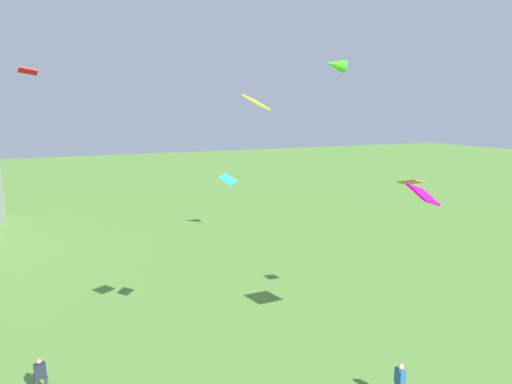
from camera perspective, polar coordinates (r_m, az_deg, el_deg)
name	(u,v)px	position (r m, az deg, el deg)	size (l,w,h in m)	color
person_0	(40,375)	(19.35, -27.13, -21.14)	(0.48, 0.30, 1.57)	#2D3338
person_1	(400,381)	(17.99, 18.88, -23.03)	(0.30, 0.49, 1.59)	#51754C
kite_flying_0	(228,180)	(17.34, -3.80, 1.68)	(1.00, 1.03, 0.40)	#29D2C9
kite_flying_1	(28,71)	(24.37, -28.46, 14.17)	(0.94, 0.68, 0.37)	red
kite_flying_2	(424,195)	(18.33, 21.73, -0.35)	(1.55, 1.38, 1.02)	#D50694
kite_flying_3	(336,65)	(29.87, 10.73, 16.54)	(1.60, 1.24, 1.12)	#47EB20
kite_flying_4	(411,182)	(21.48, 20.18, 1.26)	(0.86, 1.08, 0.45)	#B56129
kite_flying_5	(257,102)	(14.67, 0.10, 12.01)	(1.19, 1.23, 0.56)	yellow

